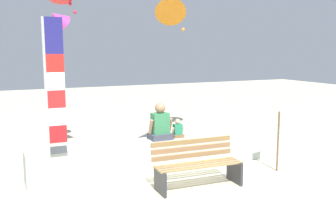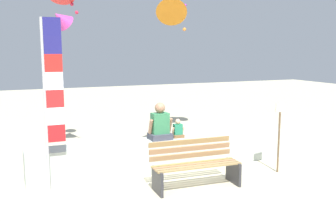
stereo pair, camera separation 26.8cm
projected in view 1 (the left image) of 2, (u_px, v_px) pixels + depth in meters
ground_plane at (188, 182)px, 7.70m from camera, size 40.00×40.00×0.00m
seawall_ledge at (167, 153)px, 8.52m from camera, size 5.92×0.59×0.68m
park_bench at (197, 165)px, 7.38m from camera, size 1.72×0.69×0.88m
person_adult at (160, 125)px, 8.32m from camera, size 0.52×0.38×0.80m
person_child at (178, 130)px, 8.52m from camera, size 0.27×0.20×0.41m
flag_banner at (52, 93)px, 6.81m from camera, size 0.36×0.05×3.15m
kite_orange at (170, 5)px, 8.90m from camera, size 1.00×1.10×1.04m
kite_magenta at (58, 19)px, 9.67m from camera, size 0.74×0.68×0.89m
sign_post at (278, 131)px, 8.25m from camera, size 0.24×0.04×1.49m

